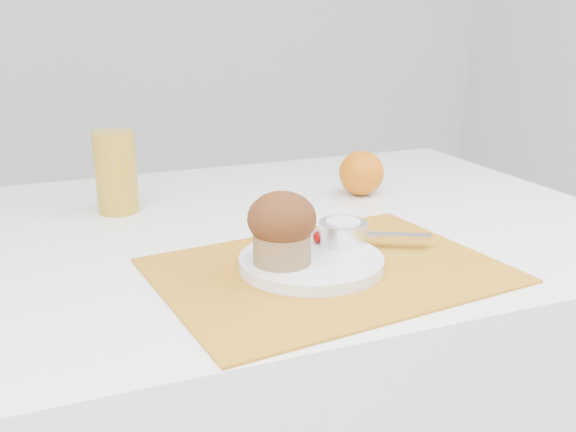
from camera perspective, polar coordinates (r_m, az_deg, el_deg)
name	(u,v)px	position (r m, az deg, el deg)	size (l,w,h in m)	color
table	(253,428)	(1.18, -3.14, -18.32)	(1.20, 0.80, 0.75)	white
placemat	(328,270)	(0.83, 3.62, -4.84)	(0.43, 0.31, 0.00)	#B47419
plate	(311,262)	(0.83, 2.07, -4.10)	(0.19, 0.19, 0.01)	white
ramekin	(343,232)	(0.88, 4.90, -1.45)	(0.07, 0.07, 0.03)	white
cream	(343,222)	(0.87, 4.92, -0.57)	(0.05, 0.05, 0.01)	silver
raspberry_near	(319,237)	(0.87, 2.80, -1.88)	(0.02, 0.02, 0.02)	#610302
raspberry_far	(325,235)	(0.89, 3.33, -1.66)	(0.02, 0.02, 0.02)	#540213
butter_knife	(360,234)	(0.91, 6.43, -1.64)	(0.20, 0.02, 0.00)	silver
orange	(361,173)	(1.17, 6.54, 3.81)	(0.08, 0.08, 0.08)	#CE6207
juice_glass	(116,172)	(1.09, -15.04, 3.79)	(0.07, 0.07, 0.14)	#B99022
muffin	(282,227)	(0.79, -0.55, -0.99)	(0.09, 0.09, 0.09)	olive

